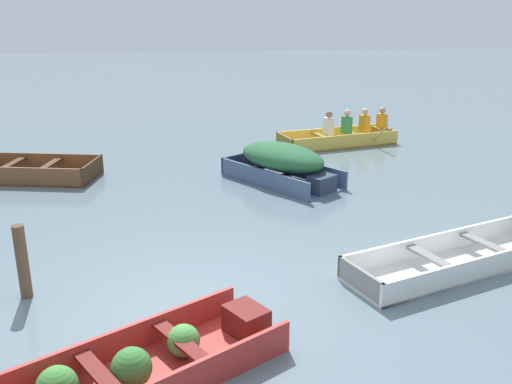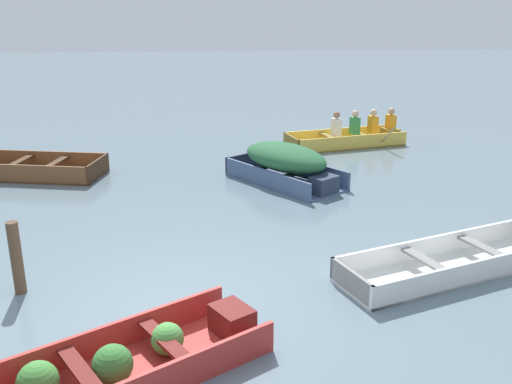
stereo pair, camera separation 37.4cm
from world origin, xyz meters
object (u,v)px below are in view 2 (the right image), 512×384
Objects in this scene: dinghy_red_foreground at (126,363)px; skiff_wooden_brown_mid_moored at (31,169)px; mooring_post at (16,258)px; skiff_slate_blue_near_moored at (286,161)px; rowboat_yellow_with_crew at (353,136)px; skiff_white_far_moored at (461,261)px.

skiff_wooden_brown_mid_moored is (-2.92, 7.38, -0.02)m from dinghy_red_foreground.
mooring_post is at bearing 129.61° from dinghy_red_foreground.
rowboat_yellow_with_crew is at bearing 54.43° from skiff_slate_blue_near_moored.
skiff_slate_blue_near_moored reaches higher than dinghy_red_foreground.
dinghy_red_foreground is at bearing -154.85° from skiff_white_far_moored.
skiff_wooden_brown_mid_moored is 0.83× the size of skiff_white_far_moored.
skiff_slate_blue_near_moored is at bearing 68.32° from dinghy_red_foreground.
dinghy_red_foreground is 0.94× the size of rowboat_yellow_with_crew.
skiff_slate_blue_near_moored is 5.55m from skiff_wooden_brown_mid_moored.
rowboat_yellow_with_crew is at bearing 63.29° from dinghy_red_foreground.
skiff_white_far_moored is at bearing 1.47° from mooring_post.
dinghy_red_foreground reaches higher than skiff_white_far_moored.
dinghy_red_foreground is 0.85× the size of skiff_white_far_moored.
skiff_slate_blue_near_moored is 0.77× the size of skiff_white_far_moored.
skiff_wooden_brown_mid_moored is (-5.45, 1.03, -0.32)m from skiff_slate_blue_near_moored.
dinghy_red_foreground is 7.94m from skiff_wooden_brown_mid_moored.
dinghy_red_foreground is at bearing -116.71° from rowboat_yellow_with_crew.
rowboat_yellow_with_crew reaches higher than skiff_slate_blue_near_moored.
skiff_slate_blue_near_moored is 4.69m from skiff_white_far_moored.
skiff_white_far_moored is (7.33, -5.31, -0.03)m from skiff_wooden_brown_mid_moored.
mooring_post reaches higher than dinghy_red_foreground.
mooring_post is (-6.37, -7.59, 0.24)m from rowboat_yellow_with_crew.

